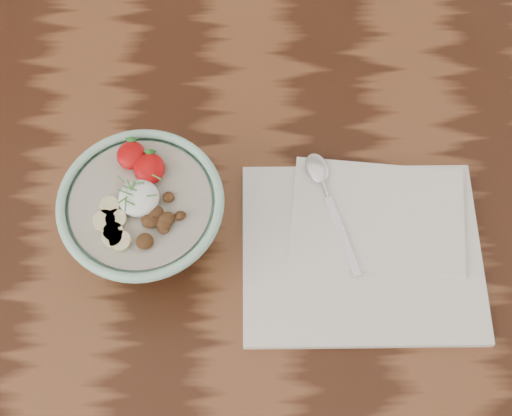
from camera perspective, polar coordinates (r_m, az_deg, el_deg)
The scene contains 4 objects.
table at distance 94.01cm, azimuth -6.71°, elevation -3.60°, with size 160.00×90.00×75.00cm.
breakfast_bowl at distance 79.54cm, azimuth -8.86°, elevation -0.68°, with size 17.84×17.84×11.74cm.
napkin at distance 83.98cm, azimuth 8.71°, elevation -2.92°, with size 27.52×23.24×1.69cm.
spoon at distance 85.12cm, azimuth 5.40°, elevation 1.88°, with size 6.38×16.20×0.86cm.
Camera 1 is at (10.64, -33.78, 152.78)cm, focal length 50.00 mm.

